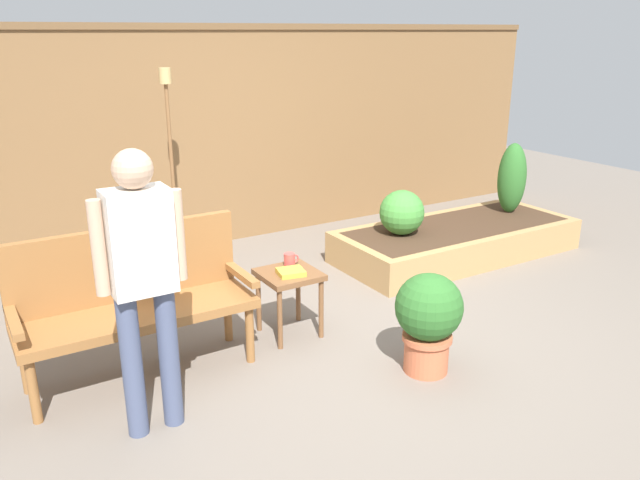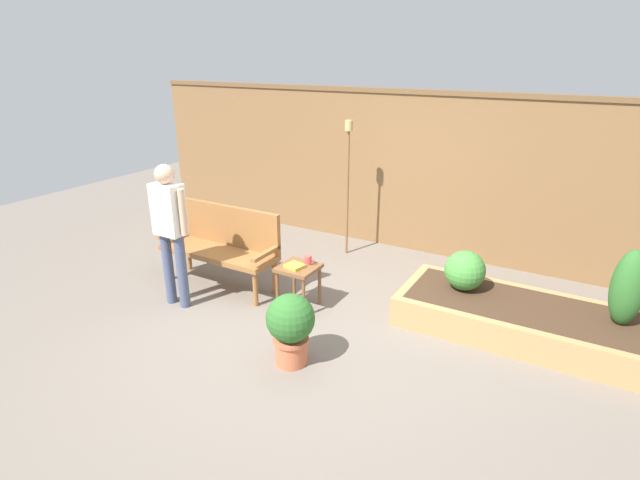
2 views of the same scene
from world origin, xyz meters
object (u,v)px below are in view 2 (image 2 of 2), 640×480
at_px(tiki_torch, 348,166).
at_px(person_by_bench, 170,224).
at_px(side_table, 298,273).
at_px(book_on_table, 295,266).
at_px(shrub_near_bench, 465,270).
at_px(shrub_far_corner, 628,288).
at_px(garden_bench, 223,241).
at_px(potted_boxwood, 291,325).
at_px(cup_on_table, 308,260).

relative_size(tiki_torch, person_by_bench, 1.15).
relative_size(side_table, tiki_torch, 0.27).
bearing_deg(book_on_table, tiki_torch, 109.47).
height_order(book_on_table, shrub_near_bench, shrub_near_bench).
distance_m(book_on_table, tiki_torch, 1.85).
relative_size(book_on_table, shrub_near_bench, 0.43).
bearing_deg(shrub_far_corner, person_by_bench, -162.35).
height_order(garden_bench, potted_boxwood, garden_bench).
relative_size(cup_on_table, shrub_far_corner, 0.16).
distance_m(shrub_far_corner, tiki_torch, 3.42).
xyz_separation_m(cup_on_table, book_on_table, (-0.08, -0.15, -0.03)).
distance_m(side_table, shrub_far_corner, 3.08).
relative_size(book_on_table, shrub_far_corner, 0.25).
bearing_deg(side_table, shrub_near_bench, 24.38).
relative_size(shrub_far_corner, person_by_bench, 0.46).
bearing_deg(book_on_table, shrub_far_corner, 25.45).
bearing_deg(tiki_torch, garden_bench, -117.56).
height_order(cup_on_table, person_by_bench, person_by_bench).
bearing_deg(side_table, potted_boxwood, -61.41).
distance_m(book_on_table, shrub_far_corner, 3.10).
height_order(tiki_torch, person_by_bench, tiki_torch).
bearing_deg(potted_boxwood, side_table, 118.59).
xyz_separation_m(garden_bench, book_on_table, (1.07, -0.11, -0.05)).
distance_m(potted_boxwood, tiki_torch, 2.79).
distance_m(cup_on_table, person_by_bench, 1.49).
relative_size(book_on_table, person_by_bench, 0.12).
xyz_separation_m(book_on_table, shrub_far_corner, (3.00, 0.76, 0.16)).
height_order(side_table, cup_on_table, cup_on_table).
bearing_deg(garden_bench, book_on_table, -5.81).
bearing_deg(garden_bench, cup_on_table, 2.19).
relative_size(shrub_far_corner, tiki_torch, 0.40).
bearing_deg(garden_bench, potted_boxwood, -31.68).
xyz_separation_m(book_on_table, tiki_torch, (-0.24, 1.68, 0.73)).
distance_m(cup_on_table, shrub_far_corner, 2.99).
height_order(shrub_near_bench, shrub_far_corner, shrub_far_corner).
xyz_separation_m(cup_on_table, potted_boxwood, (0.44, -1.02, -0.15)).
bearing_deg(side_table, tiki_torch, 98.95).
distance_m(garden_bench, shrub_far_corner, 4.12).
distance_m(side_table, potted_boxwood, 1.04).
bearing_deg(side_table, shrub_far_corner, 13.40).
bearing_deg(shrub_far_corner, cup_on_table, -168.20).
height_order(garden_bench, tiki_torch, tiki_torch).
relative_size(side_table, person_by_bench, 0.31).
height_order(shrub_far_corner, person_by_bench, person_by_bench).
height_order(garden_bench, book_on_table, garden_bench).
relative_size(garden_bench, cup_on_table, 12.22).
distance_m(cup_on_table, shrub_near_bench, 1.63).
xyz_separation_m(side_table, book_on_table, (-0.01, -0.05, 0.10)).
distance_m(side_table, cup_on_table, 0.18).
relative_size(cup_on_table, tiki_torch, 0.07).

